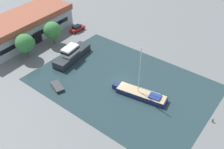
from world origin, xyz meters
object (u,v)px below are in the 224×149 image
object	(u,v)px
parked_car	(77,28)
sailboat_moored	(141,94)
quay_tree_near_building	(52,30)
warehouse_building	(23,27)
quay_tree_by_water	(25,43)
small_dinghy	(57,86)
motor_cruiser	(72,54)

from	to	relation	value
parked_car	sailboat_moored	world-z (taller)	sailboat_moored
quay_tree_near_building	parked_car	world-z (taller)	quay_tree_near_building
quay_tree_near_building	sailboat_moored	xyz separation A→B (m)	(-3.14, -29.21, -3.33)
warehouse_building	sailboat_moored	world-z (taller)	sailboat_moored
quay_tree_by_water	parked_car	distance (m)	17.56
sailboat_moored	small_dinghy	size ratio (longest dim) A/B	2.80
parked_car	motor_cruiser	distance (m)	14.38
warehouse_building	parked_car	size ratio (longest dim) A/B	6.13
quay_tree_near_building	warehouse_building	bearing A→B (deg)	105.71
warehouse_building	sailboat_moored	xyz separation A→B (m)	(-0.61, -38.22, -2.57)
quay_tree_by_water	small_dinghy	bearing A→B (deg)	-103.06
quay_tree_near_building	motor_cruiser	size ratio (longest dim) A/B	0.54
quay_tree_near_building	parked_car	xyz separation A→B (m)	(8.95, 0.24, -3.09)
quay_tree_near_building	motor_cruiser	xyz separation A→B (m)	(-2.17, -8.87, -2.65)
sailboat_moored	warehouse_building	bearing A→B (deg)	78.98
warehouse_building	quay_tree_near_building	bearing A→B (deg)	-77.98
parked_car	warehouse_building	bearing A→B (deg)	-122.56
motor_cruiser	small_dinghy	world-z (taller)	motor_cruiser
warehouse_building	quay_tree_by_water	size ratio (longest dim) A/B	4.62
warehouse_building	quay_tree_near_building	world-z (taller)	warehouse_building
parked_car	sailboat_moored	size ratio (longest dim) A/B	0.40
parked_car	quay_tree_near_building	bearing A→B (deg)	-83.65
quay_tree_by_water	motor_cruiser	size ratio (longest dim) A/B	0.54
warehouse_building	quay_tree_by_water	world-z (taller)	warehouse_building
warehouse_building	quay_tree_by_water	bearing A→B (deg)	-126.94
quay_tree_by_water	parked_car	bearing A→B (deg)	0.26
sailboat_moored	motor_cruiser	bearing A→B (deg)	77.13
parked_car	small_dinghy	xyz separation A→B (m)	(-20.60, -14.33, -0.55)
quay_tree_near_building	quay_tree_by_water	world-z (taller)	quay_tree_by_water
sailboat_moored	small_dinghy	xyz separation A→B (m)	(-8.50, 15.11, -0.31)
quay_tree_near_building	sailboat_moored	distance (m)	29.57
sailboat_moored	motor_cruiser	size ratio (longest dim) A/B	1.01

